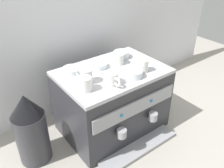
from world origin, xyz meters
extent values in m
plane|color=#9E998E|center=(0.00, 0.00, 0.00)|extent=(4.00, 4.00, 0.00)
cube|color=silver|center=(0.00, 0.39, 0.45)|extent=(2.80, 0.03, 0.90)
cube|color=#2D2D33|center=(0.00, 0.00, 0.21)|extent=(0.65, 0.45, 0.42)
cube|color=#B7B7BC|center=(0.00, 0.00, 0.43)|extent=(0.65, 0.45, 0.02)
cube|color=#939399|center=(0.00, -0.23, 0.30)|extent=(0.60, 0.01, 0.09)
cylinder|color=#1E7AB7|center=(-0.11, -0.24, 0.30)|extent=(0.02, 0.01, 0.02)
cylinder|color=#1E7AB7|center=(0.11, -0.24, 0.30)|extent=(0.02, 0.01, 0.02)
cube|color=#939399|center=(0.00, -0.27, 0.01)|extent=(0.55, 0.12, 0.02)
cylinder|color=#939399|center=(-0.12, -0.25, 0.19)|extent=(0.06, 0.06, 0.05)
cylinder|color=#939399|center=(0.12, -0.25, 0.19)|extent=(0.06, 0.06, 0.05)
cylinder|color=white|center=(-0.10, -0.12, 0.47)|extent=(0.08, 0.08, 0.07)
torus|color=white|center=(-0.10, -0.17, 0.47)|extent=(0.02, 0.05, 0.05)
cylinder|color=white|center=(-0.25, -0.09, 0.48)|extent=(0.07, 0.07, 0.08)
torus|color=white|center=(-0.24, -0.05, 0.48)|extent=(0.02, 0.06, 0.06)
cylinder|color=white|center=(-0.20, -0.03, 0.48)|extent=(0.07, 0.07, 0.08)
torus|color=white|center=(-0.21, 0.02, 0.48)|extent=(0.03, 0.06, 0.06)
cylinder|color=white|center=(0.14, -0.12, 0.48)|extent=(0.06, 0.06, 0.08)
torus|color=white|center=(0.12, -0.08, 0.48)|extent=(0.04, 0.05, 0.05)
cylinder|color=white|center=(0.09, 0.05, 0.47)|extent=(0.07, 0.07, 0.07)
torus|color=white|center=(0.08, 0.10, 0.47)|extent=(0.02, 0.05, 0.05)
cylinder|color=silver|center=(-0.04, 0.09, 0.45)|extent=(0.11, 0.11, 0.03)
cylinder|color=silver|center=(-0.04, 0.09, 0.44)|extent=(0.06, 0.06, 0.01)
cylinder|color=silver|center=(-0.21, 0.12, 0.45)|extent=(0.11, 0.11, 0.03)
cylinder|color=silver|center=(-0.21, 0.12, 0.44)|extent=(0.06, 0.06, 0.01)
cylinder|color=silver|center=(0.06, -0.13, 0.46)|extent=(0.10, 0.10, 0.04)
cylinder|color=silver|center=(0.06, -0.13, 0.44)|extent=(0.06, 0.06, 0.01)
cylinder|color=silver|center=(0.16, 0.11, 0.46)|extent=(0.10, 0.10, 0.04)
cylinder|color=silver|center=(0.16, 0.11, 0.44)|extent=(0.06, 0.06, 0.01)
cylinder|color=#333338|center=(-0.53, 0.05, 0.16)|extent=(0.18, 0.18, 0.32)
cone|color=black|center=(-0.53, 0.05, 0.38)|extent=(0.18, 0.18, 0.13)
cylinder|color=#B7B7BC|center=(0.45, 0.02, 0.08)|extent=(0.08, 0.08, 0.15)
camera|label=1|loc=(-0.77, -1.02, 1.12)|focal=38.38mm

